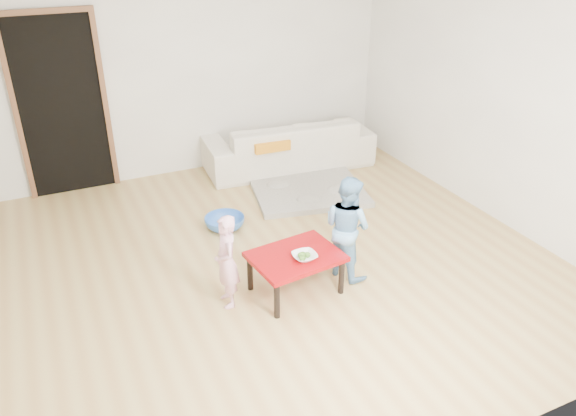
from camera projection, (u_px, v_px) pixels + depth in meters
floor at (279, 259)px, 5.46m from camera, size 5.00×5.00×0.01m
back_wall at (195, 69)px, 6.87m from camera, size 5.00×0.02×2.60m
right_wall at (499, 97)px, 5.80m from camera, size 0.02×5.00×2.60m
doorway at (62, 108)px, 6.39m from camera, size 1.02×0.08×2.11m
sofa at (288, 143)px, 7.35m from camera, size 2.24×1.02×0.64m
cushion at (268, 142)px, 6.93m from camera, size 0.46×0.42×0.12m
red_table at (296, 273)px, 4.91m from camera, size 0.82×0.65×0.38m
bowl at (305, 256)px, 4.75m from camera, size 0.21×0.21×0.05m
broccoli at (305, 256)px, 4.75m from camera, size 0.12×0.12×0.06m
child_pink at (226, 262)px, 4.65m from camera, size 0.22×0.32×0.83m
child_blue at (347, 227)px, 5.02m from camera, size 0.50×0.57×0.98m
basin at (225, 223)px, 5.96m from camera, size 0.42×0.42×0.13m
blanket at (308, 191)px, 6.73m from camera, size 1.48×1.31×0.06m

